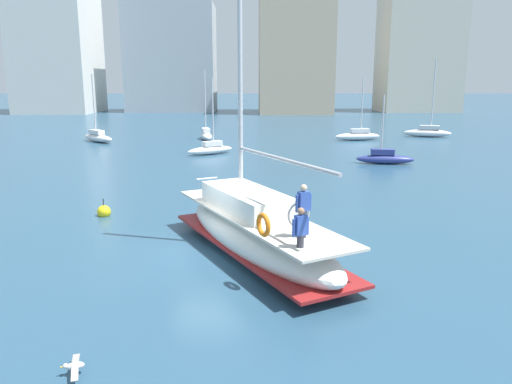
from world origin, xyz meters
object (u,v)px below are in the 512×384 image
Objects in this scene: moored_cutter_left at (98,137)px; moored_ketch_distant at (385,158)px; moored_sloop_far at (211,148)px; mooring_buoy at (104,212)px; moored_cutter_right at (206,135)px; main_sailboat at (255,230)px; moored_sloop_near at (427,132)px; seagull at (75,366)px; moored_catamaran at (358,135)px.

moored_ketch_distant is (24.52, -13.08, -0.06)m from moored_cutter_left.
mooring_buoy is at bearing -99.92° from moored_sloop_far.
main_sailboat is at bearing -82.13° from moored_cutter_right.
moored_sloop_near is at bearing 29.28° from moored_sloop_far.
seagull is (11.26, -39.37, -0.30)m from moored_cutter_left.
mooring_buoy reaches higher than seagull.
moored_catamaran is (13.94, 9.41, 0.03)m from moored_sloop_far.
moored_cutter_right reaches higher than moored_catamaran.
moored_cutter_left is at bearing 107.12° from mooring_buoy.
moored_ketch_distant reaches higher than mooring_buoy.
moored_sloop_near is at bearing 62.37° from moored_ketch_distant.
moored_sloop_far is at bearing -145.98° from moored_catamaran.
moored_sloop_near is at bearing 6.87° from moored_cutter_left.
moored_catamaran is 1.23× the size of moored_ketch_distant.
moored_cutter_left is (-15.05, 32.14, -0.39)m from main_sailboat.
moored_catamaran is (10.49, 33.32, -0.40)m from main_sailboat.
main_sailboat is at bearing -81.78° from moored_sloop_far.
mooring_buoy is at bearing -94.03° from moored_cutter_right.
moored_ketch_distant is 4.73× the size of seagull.
seagull is at bearing -76.61° from mooring_buoy.
moored_sloop_near is 23.23m from moored_cutter_right.
moored_sloop_near is 1.33× the size of moored_catamaran.
main_sailboat reaches higher than moored_cutter_right.
moored_cutter_right is (-1.25, 10.11, 0.04)m from moored_sloop_far.
seagull is at bearing -116.76° from moored_ketch_distant.
moored_sloop_near is 8.88× the size of mooring_buoy.
moored_sloop_far is (-21.88, -12.27, -0.09)m from moored_sloop_near.
moored_catamaran is at bearing 85.91° from moored_ketch_distant.
main_sailboat is 34.34m from moored_cutter_right.
main_sailboat is 1.78× the size of moored_cutter_left.
moored_sloop_near is 1.24× the size of moored_cutter_left.
main_sailboat reaches higher than mooring_buoy.
moored_cutter_left is 6.24× the size of seagull.
moored_catamaran is 0.88× the size of moored_cutter_right.
moored_cutter_right is (10.35, 1.87, -0.00)m from moored_cutter_left.
moored_ketch_distant is (14.17, -14.94, -0.06)m from moored_cutter_right.
moored_catamaran is 33.02m from mooring_buoy.
main_sailboat is at bearing -116.42° from moored_ketch_distant.
moored_sloop_near is 1.17× the size of moored_cutter_right.
moored_ketch_distant is (9.47, 19.07, -0.45)m from main_sailboat.
moored_cutter_left is at bearing 105.96° from seagull.
moored_cutter_right reaches higher than moored_cutter_left.
main_sailboat is at bearing -116.99° from moored_sloop_near.
moored_sloop_near is at bearing 62.90° from seagull.
moored_sloop_near is 25.09m from moored_sloop_far.
seagull is at bearing -117.10° from moored_sloop_near.
moored_catamaran is at bearing -2.61° from moored_cutter_right.
main_sailboat is 40.60m from moored_sloop_near.
moored_cutter_right is (-23.13, -2.17, -0.05)m from moored_sloop_near.
moored_sloop_far is 0.89× the size of moored_cutter_right.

